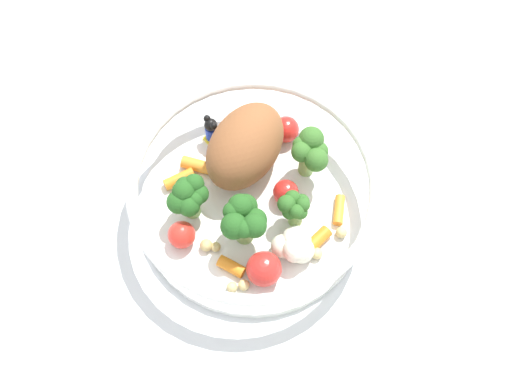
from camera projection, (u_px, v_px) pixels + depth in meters
ground_plane at (261, 218)px, 0.62m from camera, size 2.40×2.40×0.00m
food_container at (254, 186)px, 0.60m from camera, size 0.23×0.23×0.08m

